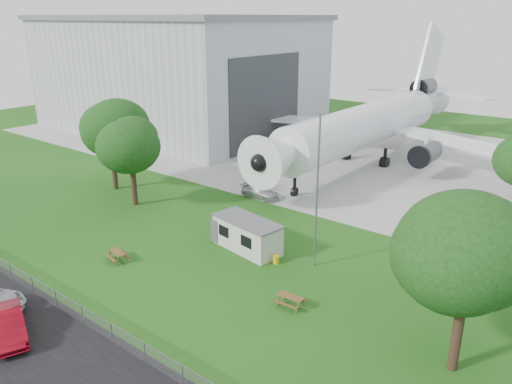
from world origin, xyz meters
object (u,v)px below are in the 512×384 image
Objects in this scene: site_cabin at (247,235)px; picnic_west at (118,260)px; hangar at (179,72)px; picnic_east at (290,306)px; car_centre_sedan at (9,325)px; airliner at (370,122)px.

picnic_west is (-6.78, -7.96, -1.31)m from site_cabin.
hangar reaches higher than picnic_east.
hangar is 52.05m from picnic_west.
picnic_east is (48.01, -35.68, -9.41)m from hangar.
site_cabin reaches higher than picnic_east.
car_centre_sedan reaches higher than picnic_west.
airliner is 39.02m from picnic_west.
car_centre_sedan is at bearing -53.20° from hangar.
site_cabin is at bearing 63.60° from picnic_west.
car_centre_sedan is at bearing -133.21° from picnic_east.
airliner is 26.52× the size of picnic_west.
picnic_east is at bearing 25.84° from picnic_west.
picnic_west is at bearing -93.69° from airliner.
car_centre_sedan is (-3.60, -18.25, -0.49)m from site_cabin.
site_cabin is 9.27m from picnic_east.
hangar is at bearing 140.59° from picnic_east.
hangar reaches higher than picnic_west.
car_centre_sedan reaches higher than picnic_east.
picnic_west is at bearing -130.41° from site_cabin.
site_cabin is 18.60m from car_centre_sedan.
site_cabin is at bearing 144.78° from picnic_east.
picnic_west is 10.79m from car_centre_sedan.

